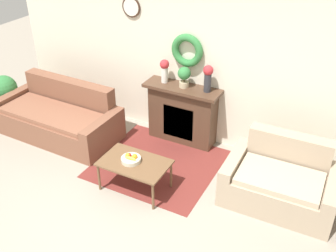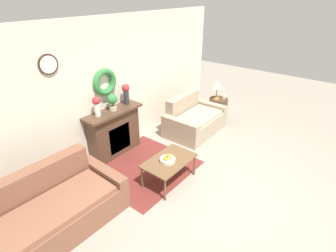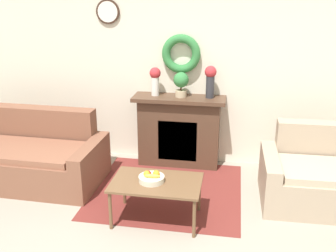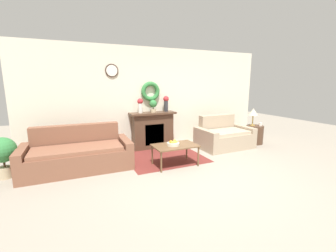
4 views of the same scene
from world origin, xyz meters
TOP-DOWN VIEW (x-y plane):
  - ground_plane at (0.00, 0.00)m, footprint 16.00×16.00m
  - floor_rug at (-0.16, 1.67)m, footprint 1.80×1.70m
  - wall_back at (-0.01, 2.69)m, footprint 6.80×0.18m
  - fireplace at (-0.14, 2.48)m, footprint 1.24×0.41m
  - couch_left at (-2.09, 1.68)m, footprint 2.15×1.03m
  - loveseat_right at (1.69, 1.73)m, footprint 1.46×0.97m
  - coffee_table at (-0.16, 1.03)m, footprint 0.94×0.60m
  - fruit_bowl at (-0.21, 1.02)m, footprint 0.27×0.27m
  - side_table_by_loveseat at (2.76, 1.67)m, footprint 0.49×0.49m
  - table_lamp at (2.70, 1.71)m, footprint 0.28×0.28m
  - mug at (2.87, 1.58)m, footprint 0.09×0.09m
  - vase_on_mantel_left at (-0.47, 2.49)m, footprint 0.15×0.15m
  - vase_on_mantel_right at (0.27, 2.49)m, footprint 0.16×0.16m
  - potted_plant_on_mantel at (-0.11, 2.47)m, footprint 0.20×0.20m

SIDE VIEW (x-z plane):
  - ground_plane at x=0.00m, z-range 0.00..0.00m
  - floor_rug at x=-0.16m, z-range 0.00..0.01m
  - side_table_by_loveseat at x=2.76m, z-range 0.00..0.53m
  - loveseat_right at x=1.69m, z-range -0.13..0.73m
  - couch_left at x=-2.09m, z-range -0.13..0.75m
  - coffee_table at x=-0.16m, z-range 0.18..0.64m
  - fruit_bowl at x=-0.21m, z-range 0.44..0.55m
  - fireplace at x=-0.14m, z-range 0.01..0.99m
  - mug at x=2.87m, z-range 0.53..0.63m
  - table_lamp at x=2.70m, z-range 0.67..1.17m
  - potted_plant_on_mantel at x=-0.11m, z-range 1.02..1.35m
  - vase_on_mantel_left at x=-0.47m, z-range 1.02..1.40m
  - vase_on_mantel_right at x=0.27m, z-range 1.02..1.45m
  - wall_back at x=-0.01m, z-range 0.01..2.71m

